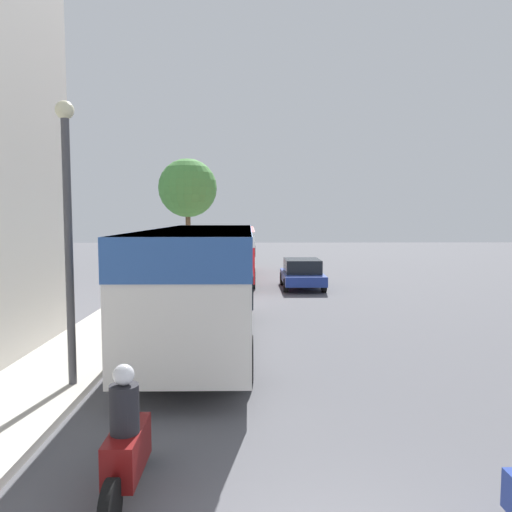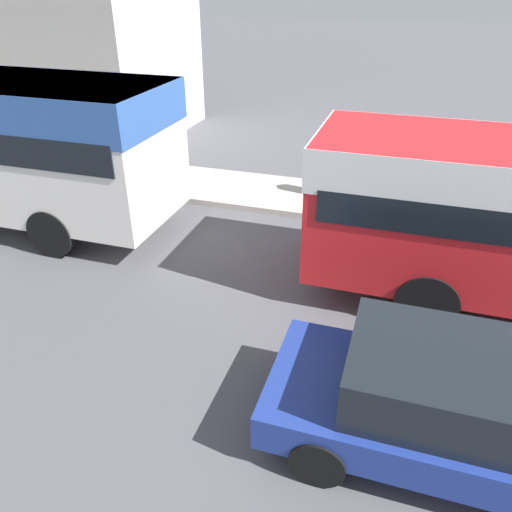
{
  "view_description": "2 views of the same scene",
  "coord_description": "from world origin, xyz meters",
  "px_view_note": "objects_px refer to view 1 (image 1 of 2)",
  "views": [
    {
      "loc": [
        -0.8,
        -4.15,
        3.54
      ],
      "look_at": [
        -0.44,
        20.06,
        1.55
      ],
      "focal_mm": 35.0,
      "sensor_mm": 36.0,
      "label": 1
    },
    {
      "loc": [
        6.36,
        18.95,
        5.02
      ],
      "look_at": [
        -0.18,
        16.88,
        1.1
      ],
      "focal_mm": 35.0,
      "sensor_mm": 36.0,
      "label": 2
    }
  ],
  "objects_px": {
    "car_crossing": "(302,273)",
    "bus_lead": "(203,270)",
    "motorcycle_behind_lead": "(126,445)",
    "pedestrian_near_curb": "(148,274)",
    "bus_following": "(231,246)"
  },
  "relations": [
    {
      "from": "car_crossing",
      "to": "bus_lead",
      "type": "bearing_deg",
      "value": 69.98
    },
    {
      "from": "motorcycle_behind_lead",
      "to": "pedestrian_near_curb",
      "type": "height_order",
      "value": "pedestrian_near_curb"
    },
    {
      "from": "bus_lead",
      "to": "motorcycle_behind_lead",
      "type": "height_order",
      "value": "bus_lead"
    },
    {
      "from": "bus_lead",
      "to": "motorcycle_behind_lead",
      "type": "xyz_separation_m",
      "value": [
        -0.29,
        -7.43,
        -1.37
      ]
    },
    {
      "from": "motorcycle_behind_lead",
      "to": "pedestrian_near_curb",
      "type": "relative_size",
      "value": 1.39
    },
    {
      "from": "motorcycle_behind_lead",
      "to": "bus_lead",
      "type": "bearing_deg",
      "value": 87.74
    },
    {
      "from": "bus_lead",
      "to": "car_crossing",
      "type": "distance_m",
      "value": 11.21
    },
    {
      "from": "motorcycle_behind_lead",
      "to": "car_crossing",
      "type": "height_order",
      "value": "motorcycle_behind_lead"
    },
    {
      "from": "bus_lead",
      "to": "pedestrian_near_curb",
      "type": "bearing_deg",
      "value": 111.15
    },
    {
      "from": "bus_following",
      "to": "motorcycle_behind_lead",
      "type": "bearing_deg",
      "value": -91.58
    },
    {
      "from": "bus_lead",
      "to": "car_crossing",
      "type": "height_order",
      "value": "bus_lead"
    },
    {
      "from": "bus_following",
      "to": "car_crossing",
      "type": "height_order",
      "value": "bus_following"
    },
    {
      "from": "car_crossing",
      "to": "motorcycle_behind_lead",
      "type": "bearing_deg",
      "value": 77.08
    },
    {
      "from": "car_crossing",
      "to": "pedestrian_near_curb",
      "type": "relative_size",
      "value": 2.5
    },
    {
      "from": "bus_lead",
      "to": "motorcycle_behind_lead",
      "type": "bearing_deg",
      "value": -92.26
    }
  ]
}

